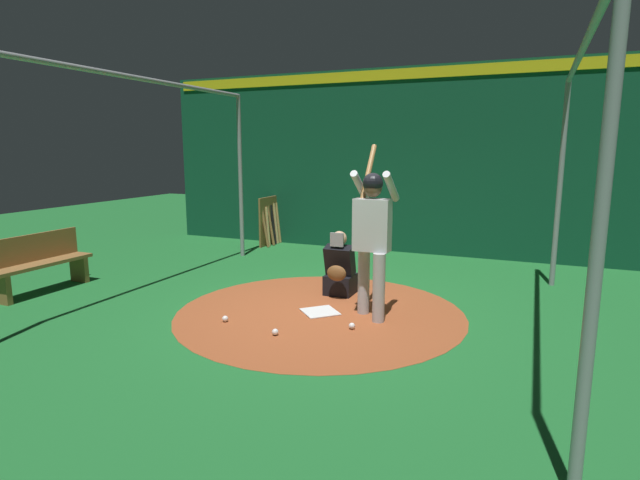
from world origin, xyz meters
TOP-DOWN VIEW (x-y plane):
  - ground_plane at (0.00, 0.00)m, footprint 26.63×26.63m
  - dirt_circle at (0.00, 0.00)m, footprint 3.69×3.69m
  - home_plate at (0.00, 0.00)m, footprint 0.59×0.59m
  - batter at (-0.09, 0.65)m, footprint 0.68×0.49m
  - catcher at (-0.86, -0.06)m, footprint 0.58×0.40m
  - back_wall at (-4.30, 0.00)m, footprint 0.22×10.63m
  - cage_frame at (0.00, 0.00)m, footprint 5.34×5.63m
  - bat_rack at (-4.05, -2.83)m, footprint 1.18×0.21m
  - bench at (0.71, -4.17)m, footprint 1.52×0.36m
  - baseball_0 at (0.78, -0.92)m, footprint 0.07×0.07m
  - baseball_1 at (0.42, 0.58)m, footprint 0.07×0.07m
  - baseball_2 at (0.94, -0.15)m, footprint 0.07×0.07m

SIDE VIEW (x-z plane):
  - ground_plane at x=0.00m, z-range 0.00..0.00m
  - dirt_circle at x=0.00m, z-range 0.00..0.01m
  - home_plate at x=0.00m, z-range 0.01..0.02m
  - baseball_0 at x=0.78m, z-range 0.01..0.08m
  - baseball_1 at x=0.42m, z-range 0.01..0.08m
  - baseball_2 at x=0.94m, z-range 0.01..0.08m
  - catcher at x=-0.86m, z-range -0.10..0.83m
  - bench at x=0.71m, z-range 0.01..0.86m
  - bat_rack at x=-4.05m, z-range -0.03..1.02m
  - batter at x=-0.09m, z-range 0.03..2.16m
  - back_wall at x=-4.30m, z-range 0.01..3.65m
  - cage_frame at x=0.00m, z-range 0.59..3.67m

